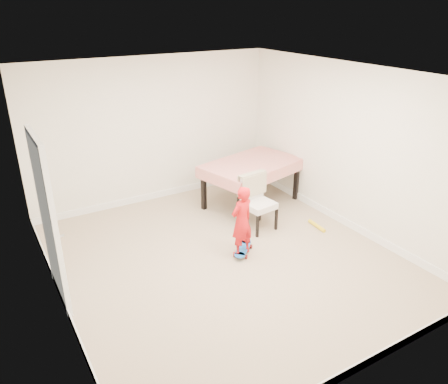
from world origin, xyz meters
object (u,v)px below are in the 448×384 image
dining_table (251,183)px  child (242,223)px  dining_chair (259,203)px  skateboard (243,250)px

dining_table → child: bearing=-142.4°
dining_table → dining_chair: dining_chair is taller
dining_table → child: child is taller
skateboard → child: bearing=174.2°
dining_chair → child: child is taller
dining_chair → skateboard: 0.91m
skateboard → child: 0.49m
skateboard → dining_table: bearing=9.1°
dining_chair → skateboard: dining_chair is taller
dining_chair → skateboard: size_ratio=1.65×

